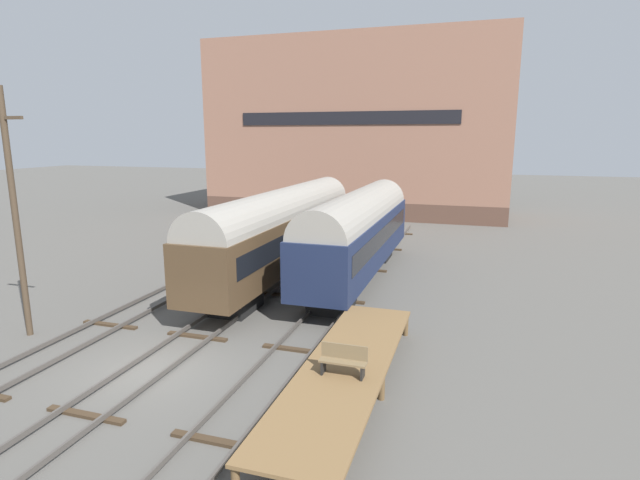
{
  "coord_description": "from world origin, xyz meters",
  "views": [
    {
      "loc": [
        10.28,
        -13.32,
        7.85
      ],
      "look_at": [
        2.09,
        12.65,
        2.2
      ],
      "focal_mm": 28.0,
      "sensor_mm": 36.0,
      "label": 1
    }
  ],
  "objects_px": {
    "bench": "(343,359)",
    "train_car_brown": "(282,227)",
    "utility_pole": "(15,212)",
    "train_car_navy": "(358,230)"
  },
  "relations": [
    {
      "from": "bench",
      "to": "train_car_brown",
      "type": "bearing_deg",
      "value": 118.94
    },
    {
      "from": "bench",
      "to": "utility_pole",
      "type": "xyz_separation_m",
      "value": [
        -13.47,
        1.39,
        3.55
      ]
    },
    {
      "from": "bench",
      "to": "train_car_navy",
      "type": "bearing_deg",
      "value": 101.42
    },
    {
      "from": "utility_pole",
      "to": "train_car_navy",
      "type": "bearing_deg",
      "value": 47.53
    },
    {
      "from": "bench",
      "to": "utility_pole",
      "type": "relative_size",
      "value": 0.14
    },
    {
      "from": "train_car_brown",
      "to": "train_car_navy",
      "type": "bearing_deg",
      "value": 10.97
    },
    {
      "from": "bench",
      "to": "utility_pole",
      "type": "height_order",
      "value": "utility_pole"
    },
    {
      "from": "train_car_navy",
      "to": "utility_pole",
      "type": "distance_m",
      "value": 16.15
    },
    {
      "from": "train_car_navy",
      "to": "bench",
      "type": "distance_m",
      "value": 13.54
    },
    {
      "from": "utility_pole",
      "to": "train_car_brown",
      "type": "bearing_deg",
      "value": 58.93
    }
  ]
}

